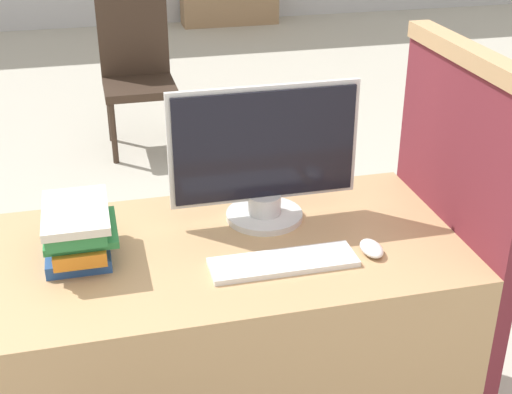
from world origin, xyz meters
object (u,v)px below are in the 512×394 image
object	(u,v)px
book_stack	(78,232)
far_chair	(137,69)
monitor	(265,158)
keyboard	(283,262)
mouse	(372,248)

from	to	relation	value
book_stack	far_chair	bearing A→B (deg)	81.71
monitor	book_stack	xyz separation A→B (m)	(-0.56, -0.10, -0.12)
monitor	keyboard	bearing A→B (deg)	-93.53
far_chair	keyboard	bearing A→B (deg)	-62.27
keyboard	mouse	world-z (taller)	mouse
mouse	monitor	bearing A→B (deg)	131.22
keyboard	far_chair	size ratio (longest dim) A/B	0.44
keyboard	book_stack	bearing A→B (deg)	162.02
book_stack	mouse	bearing A→B (deg)	-12.28
mouse	book_stack	xyz separation A→B (m)	(-0.81, 0.18, 0.07)
keyboard	far_chair	bearing A→B (deg)	93.30
keyboard	mouse	size ratio (longest dim) A/B	4.05
keyboard	mouse	bearing A→B (deg)	0.30
keyboard	monitor	bearing A→B (deg)	86.47
mouse	far_chair	bearing A→B (deg)	98.57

